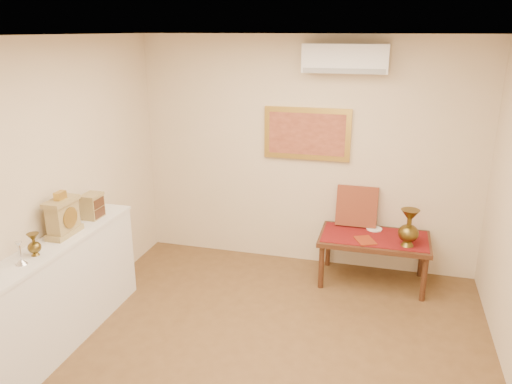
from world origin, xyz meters
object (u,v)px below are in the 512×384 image
(mantel_clock, at_px, (63,217))
(display_ledge, at_px, (61,292))
(brass_urn_tall, at_px, (409,224))
(low_table, at_px, (374,242))
(wooden_chest, at_px, (93,206))

(mantel_clock, bearing_deg, display_ledge, -88.87)
(display_ledge, relative_size, mantel_clock, 4.93)
(brass_urn_tall, height_order, low_table, brass_urn_tall)
(brass_urn_tall, bearing_deg, wooden_chest, -159.83)
(display_ledge, bearing_deg, brass_urn_tall, 29.67)
(brass_urn_tall, relative_size, mantel_clock, 1.19)
(low_table, bearing_deg, mantel_clock, -147.30)
(brass_urn_tall, bearing_deg, mantel_clock, -152.70)
(wooden_chest, distance_m, low_table, 3.02)
(brass_urn_tall, relative_size, wooden_chest, 2.01)
(wooden_chest, bearing_deg, mantel_clock, -90.56)
(mantel_clock, bearing_deg, brass_urn_tall, 27.30)
(brass_urn_tall, height_order, wooden_chest, wooden_chest)
(mantel_clock, bearing_deg, wooden_chest, 89.44)
(display_ledge, distance_m, low_table, 3.27)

